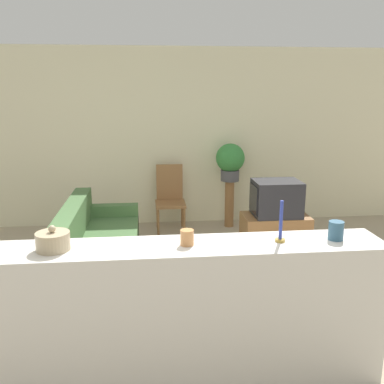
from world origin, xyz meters
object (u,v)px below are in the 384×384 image
(potted_plant, at_px, (230,160))
(decorative_bowl, at_px, (53,241))
(couch, at_px, (97,252))
(wooden_chair, at_px, (170,196))
(television, at_px, (276,198))

(potted_plant, bearing_deg, decorative_bowl, -117.91)
(couch, relative_size, wooden_chair, 2.07)
(wooden_chair, xyz_separation_m, decorative_bowl, (-0.95, -3.47, 0.58))
(decorative_bowl, bearing_deg, television, 46.63)
(television, bearing_deg, potted_plant, 108.19)
(wooden_chair, bearing_deg, decorative_bowl, -105.31)
(television, relative_size, wooden_chair, 0.61)
(television, distance_m, potted_plant, 1.25)
(couch, relative_size, television, 3.41)
(potted_plant, bearing_deg, couch, -138.25)
(television, height_order, potted_plant, potted_plant)
(couch, bearing_deg, television, 12.47)
(potted_plant, bearing_deg, wooden_chair, -176.74)
(wooden_chair, height_order, decorative_bowl, decorative_bowl)
(television, xyz_separation_m, decorative_bowl, (-2.24, -2.37, 0.37))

